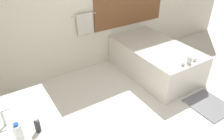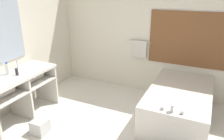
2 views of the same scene
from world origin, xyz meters
TOP-DOWN VIEW (x-y plane):
  - wall_back_with_blinds at (0.03, 2.23)m, footprint 7.40×0.13m
  - vanity_counter at (-1.87, 0.15)m, footprint 0.64×1.41m
  - sink_faucet at (-2.04, 0.34)m, footprint 0.09×0.04m
  - bathtub at (0.77, 1.29)m, footprint 1.05×1.80m
  - water_bottle_2 at (-1.97, 0.05)m, footprint 0.07×0.07m
  - soap_dispenser at (-1.80, 0.09)m, footprint 0.05×0.05m
  - waste_bin at (-1.23, -0.11)m, footprint 0.25×0.25m

SIDE VIEW (x-z plane):
  - waste_bin at x=-1.23m, z-range 0.00..0.24m
  - bathtub at x=0.77m, z-range -0.03..0.69m
  - vanity_counter at x=-1.87m, z-range 0.19..1.06m
  - soap_dispenser at x=-1.80m, z-range 0.86..1.01m
  - sink_faucet at x=-2.04m, z-range 0.87..1.05m
  - water_bottle_2 at x=-1.97m, z-range 0.86..1.09m
  - wall_back_with_blinds at x=0.03m, z-range 0.00..2.70m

